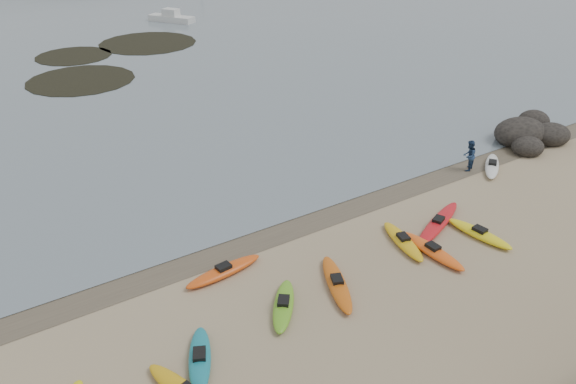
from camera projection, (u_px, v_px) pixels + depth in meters
ground at (288, 221)px, 25.11m from camera, size 600.00×600.00×0.00m
wet_sand at (292, 224)px, 24.89m from camera, size 60.00×60.00×0.00m
kayaks at (347, 272)px, 21.55m from camera, size 25.72×8.41×0.34m
person_east at (469, 156)px, 29.26m from camera, size 1.01×0.92×1.67m
rock_cluster at (529, 137)px, 33.04m from camera, size 5.15×3.77×1.68m
kelp_mats at (111, 57)px, 49.12m from camera, size 17.20×17.04×0.04m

